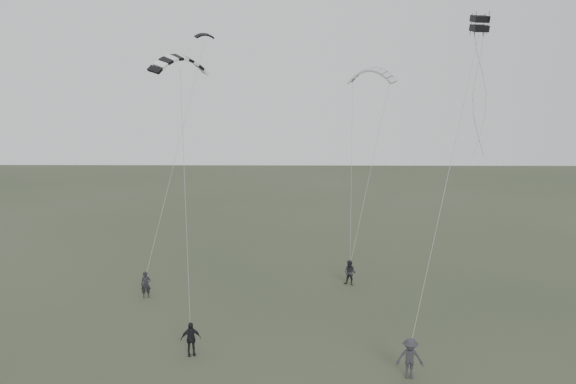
{
  "coord_description": "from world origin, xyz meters",
  "views": [
    {
      "loc": [
        1.48,
        -27.26,
        12.51
      ],
      "look_at": [
        1.06,
        4.77,
        6.83
      ],
      "focal_mm": 35.0,
      "sensor_mm": 36.0,
      "label": 1
    }
  ],
  "objects_px": {
    "kite_striped": "(180,57)",
    "kite_box": "(480,24)",
    "flyer_left": "(146,285)",
    "flyer_right": "(350,273)",
    "flyer_far": "(410,358)",
    "kite_pale_large": "(371,70)",
    "flyer_center": "(191,339)",
    "kite_dark_small": "(205,34)"
  },
  "relations": [
    {
      "from": "kite_dark_small",
      "to": "kite_pale_large",
      "type": "distance_m",
      "value": 12.09
    },
    {
      "from": "flyer_right",
      "to": "kite_dark_small",
      "type": "bearing_deg",
      "value": -174.22
    },
    {
      "from": "kite_dark_small",
      "to": "kite_pale_large",
      "type": "height_order",
      "value": "kite_dark_small"
    },
    {
      "from": "kite_dark_small",
      "to": "kite_box",
      "type": "xyz_separation_m",
      "value": [
        15.1,
        -10.75,
        -0.57
      ]
    },
    {
      "from": "kite_box",
      "to": "flyer_left",
      "type": "bearing_deg",
      "value": 158.53
    },
    {
      "from": "flyer_right",
      "to": "kite_striped",
      "type": "bearing_deg",
      "value": -125.22
    },
    {
      "from": "flyer_left",
      "to": "flyer_far",
      "type": "height_order",
      "value": "flyer_far"
    },
    {
      "from": "flyer_far",
      "to": "kite_box",
      "type": "distance_m",
      "value": 16.23
    },
    {
      "from": "kite_striped",
      "to": "kite_box",
      "type": "xyz_separation_m",
      "value": [
        15.04,
        -1.83,
        1.48
      ]
    },
    {
      "from": "flyer_right",
      "to": "flyer_far",
      "type": "xyz_separation_m",
      "value": [
        1.49,
        -12.23,
        0.09
      ]
    },
    {
      "from": "kite_pale_large",
      "to": "kite_box",
      "type": "height_order",
      "value": "kite_box"
    },
    {
      "from": "flyer_left",
      "to": "flyer_center",
      "type": "relative_size",
      "value": 0.99
    },
    {
      "from": "flyer_center",
      "to": "kite_box",
      "type": "height_order",
      "value": "kite_box"
    },
    {
      "from": "flyer_left",
      "to": "kite_pale_large",
      "type": "distance_m",
      "value": 21.61
    },
    {
      "from": "flyer_right",
      "to": "flyer_far",
      "type": "distance_m",
      "value": 12.32
    },
    {
      "from": "flyer_right",
      "to": "kite_box",
      "type": "xyz_separation_m",
      "value": [
        5.34,
        -7.07,
        14.99
      ]
    },
    {
      "from": "flyer_far",
      "to": "kite_dark_small",
      "type": "xyz_separation_m",
      "value": [
        -11.25,
        15.91,
        15.48
      ]
    },
    {
      "from": "kite_striped",
      "to": "kite_pale_large",
      "type": "bearing_deg",
      "value": 0.94
    },
    {
      "from": "flyer_center",
      "to": "kite_box",
      "type": "xyz_separation_m",
      "value": [
        13.97,
        3.1,
        14.99
      ]
    },
    {
      "from": "flyer_left",
      "to": "flyer_right",
      "type": "relative_size",
      "value": 0.99
    },
    {
      "from": "flyer_center",
      "to": "flyer_far",
      "type": "distance_m",
      "value": 10.33
    },
    {
      "from": "flyer_far",
      "to": "kite_box",
      "type": "height_order",
      "value": "kite_box"
    },
    {
      "from": "flyer_center",
      "to": "kite_box",
      "type": "distance_m",
      "value": 20.73
    },
    {
      "from": "flyer_left",
      "to": "kite_box",
      "type": "height_order",
      "value": "kite_box"
    },
    {
      "from": "flyer_left",
      "to": "kite_dark_small",
      "type": "xyz_separation_m",
      "value": [
        3.07,
        6.13,
        15.58
      ]
    },
    {
      "from": "flyer_right",
      "to": "kite_pale_large",
      "type": "distance_m",
      "value": 14.77
    },
    {
      "from": "flyer_left",
      "to": "kite_striped",
      "type": "xyz_separation_m",
      "value": [
        3.13,
        -2.79,
        13.53
      ]
    },
    {
      "from": "flyer_far",
      "to": "kite_pale_large",
      "type": "distance_m",
      "value": 22.6
    },
    {
      "from": "flyer_left",
      "to": "flyer_right",
      "type": "distance_m",
      "value": 13.07
    },
    {
      "from": "flyer_right",
      "to": "flyer_far",
      "type": "relative_size",
      "value": 0.9
    },
    {
      "from": "flyer_left",
      "to": "flyer_right",
      "type": "xyz_separation_m",
      "value": [
        12.84,
        2.45,
        0.01
      ]
    },
    {
      "from": "flyer_far",
      "to": "kite_box",
      "type": "xyz_separation_m",
      "value": [
        3.85,
        5.16,
        14.9
      ]
    },
    {
      "from": "kite_pale_large",
      "to": "kite_box",
      "type": "xyz_separation_m",
      "value": [
        3.47,
        -13.16,
        1.67
      ]
    },
    {
      "from": "kite_striped",
      "to": "kite_box",
      "type": "height_order",
      "value": "kite_box"
    },
    {
      "from": "flyer_far",
      "to": "kite_striped",
      "type": "bearing_deg",
      "value": 153.33
    },
    {
      "from": "flyer_left",
      "to": "kite_pale_large",
      "type": "height_order",
      "value": "kite_pale_large"
    },
    {
      "from": "flyer_left",
      "to": "kite_striped",
      "type": "bearing_deg",
      "value": -53.75
    },
    {
      "from": "kite_pale_large",
      "to": "kite_striped",
      "type": "relative_size",
      "value": 1.08
    },
    {
      "from": "flyer_left",
      "to": "kite_box",
      "type": "distance_m",
      "value": 24.02
    },
    {
      "from": "kite_striped",
      "to": "flyer_far",
      "type": "bearing_deg",
      "value": -75.42
    },
    {
      "from": "flyer_center",
      "to": "flyer_far",
      "type": "relative_size",
      "value": 0.9
    },
    {
      "from": "flyer_left",
      "to": "kite_box",
      "type": "xyz_separation_m",
      "value": [
        18.18,
        -4.62,
        15.0
      ]
    }
  ]
}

